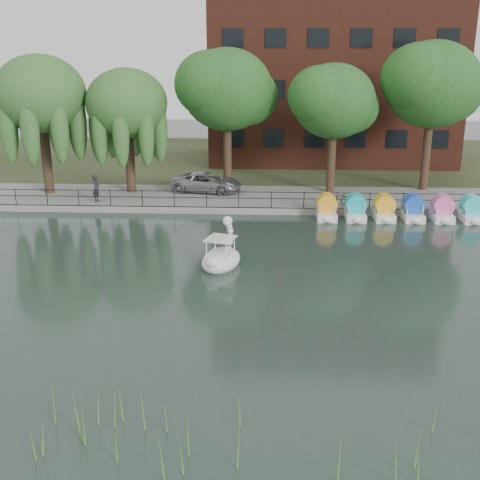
# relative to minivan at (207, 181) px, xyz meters

# --- Properties ---
(ground_plane) EXTENTS (120.00, 120.00, 0.00)m
(ground_plane) POSITION_rel_minivan_xyz_m (2.37, -17.06, -1.15)
(ground_plane) COLOR #314238
(promenade) EXTENTS (40.00, 6.00, 0.40)m
(promenade) POSITION_rel_minivan_xyz_m (2.37, -1.06, -0.95)
(promenade) COLOR gray
(promenade) RESTS_ON ground_plane
(kerb) EXTENTS (40.00, 0.25, 0.40)m
(kerb) POSITION_rel_minivan_xyz_m (2.37, -4.01, -0.95)
(kerb) COLOR gray
(kerb) RESTS_ON ground_plane
(land_strip) EXTENTS (60.00, 22.00, 0.36)m
(land_strip) POSITION_rel_minivan_xyz_m (2.37, 12.94, -0.97)
(land_strip) COLOR #47512D
(land_strip) RESTS_ON ground_plane
(railing) EXTENTS (32.00, 0.05, 1.00)m
(railing) POSITION_rel_minivan_xyz_m (2.37, -3.81, -0.01)
(railing) COLOR black
(railing) RESTS_ON promenade
(apartment_building) EXTENTS (20.00, 10.07, 18.00)m
(apartment_building) POSITION_rel_minivan_xyz_m (9.37, 12.91, 8.21)
(apartment_building) COLOR #4C1E16
(apartment_building) RESTS_ON land_strip
(willow_left) EXTENTS (5.88, 5.88, 9.01)m
(willow_left) POSITION_rel_minivan_xyz_m (-10.63, -0.56, 5.72)
(willow_left) COLOR #473323
(willow_left) RESTS_ON promenade
(willow_mid) EXTENTS (5.32, 5.32, 8.15)m
(willow_mid) POSITION_rel_minivan_xyz_m (-5.13, -0.06, 5.09)
(willow_mid) COLOR #473323
(willow_mid) RESTS_ON promenade
(broadleaf_center) EXTENTS (6.00, 6.00, 9.25)m
(broadleaf_center) POSITION_rel_minivan_xyz_m (1.37, 0.94, 5.91)
(broadleaf_center) COLOR #473323
(broadleaf_center) RESTS_ON promenade
(broadleaf_right) EXTENTS (5.40, 5.40, 8.32)m
(broadleaf_right) POSITION_rel_minivan_xyz_m (8.37, 0.44, 5.23)
(broadleaf_right) COLOR #473323
(broadleaf_right) RESTS_ON promenade
(broadleaf_far) EXTENTS (6.30, 6.30, 9.71)m
(broadleaf_far) POSITION_rel_minivan_xyz_m (14.87, 1.44, 6.24)
(broadleaf_far) COLOR #473323
(broadleaf_far) RESTS_ON promenade
(minivan) EXTENTS (3.36, 5.76, 1.51)m
(minivan) POSITION_rel_minivan_xyz_m (0.00, 0.00, 0.00)
(minivan) COLOR gray
(minivan) RESTS_ON promenade
(bicycle) EXTENTS (0.71, 1.76, 1.00)m
(bicycle) POSITION_rel_minivan_xyz_m (8.44, -3.06, -0.25)
(bicycle) COLOR gray
(bicycle) RESTS_ON promenade
(pedestrian) EXTENTS (0.53, 0.74, 1.98)m
(pedestrian) POSITION_rel_minivan_xyz_m (-6.73, -2.93, 0.24)
(pedestrian) COLOR black
(pedestrian) RESTS_ON promenade
(swan_boat) EXTENTS (2.37, 3.01, 2.23)m
(swan_boat) POSITION_rel_minivan_xyz_m (1.99, -13.08, -0.66)
(swan_boat) COLOR white
(swan_boat) RESTS_ON ground_plane
(pedal_boat_row) EXTENTS (9.65, 1.70, 1.40)m
(pedal_boat_row) POSITION_rel_minivan_xyz_m (11.92, -4.86, -0.55)
(pedal_boat_row) COLOR white
(pedal_boat_row) RESTS_ON ground_plane
(reed_bank) EXTENTS (24.00, 2.40, 1.20)m
(reed_bank) POSITION_rel_minivan_xyz_m (4.37, -26.56, -0.55)
(reed_bank) COLOR #669938
(reed_bank) RESTS_ON ground_plane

